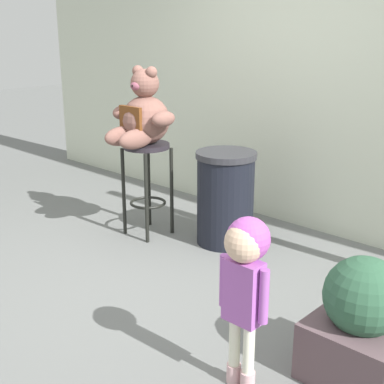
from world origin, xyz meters
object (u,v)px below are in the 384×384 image
at_px(planter_with_shrub, 361,324).
at_px(child_walking, 245,268).
at_px(bar_stool_with_teddy, 147,170).
at_px(teddy_bear, 143,117).
at_px(trash_bin, 225,198).

bearing_deg(planter_with_shrub, child_walking, -129.75).
bearing_deg(child_walking, bar_stool_with_teddy, 2.20).
bearing_deg(bar_stool_with_teddy, teddy_bear, -90.00).
relative_size(bar_stool_with_teddy, trash_bin, 1.03).
height_order(bar_stool_with_teddy, teddy_bear, teddy_bear).
bearing_deg(planter_with_shrub, bar_stool_with_teddy, 165.03).
bearing_deg(teddy_bear, child_walking, -28.95).
distance_m(bar_stool_with_teddy, teddy_bear, 0.47).
bearing_deg(trash_bin, bar_stool_with_teddy, -153.72).
distance_m(trash_bin, planter_with_shrub, 1.92).
relative_size(bar_stool_with_teddy, child_walking, 0.89).
height_order(bar_stool_with_teddy, planter_with_shrub, bar_stool_with_teddy).
relative_size(child_walking, planter_with_shrub, 1.35).
relative_size(teddy_bear, child_walking, 0.70).
xyz_separation_m(bar_stool_with_teddy, teddy_bear, (-0.00, -0.03, 0.47)).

